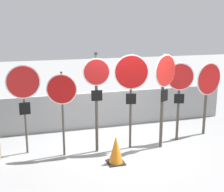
{
  "coord_description": "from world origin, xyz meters",
  "views": [
    {
      "loc": [
        -2.59,
        -7.44,
        3.29
      ],
      "look_at": [
        -0.37,
        0.0,
        1.43
      ],
      "focal_mm": 50.0,
      "sensor_mm": 36.0,
      "label": 1
    }
  ],
  "objects_px": {
    "stop_sign_5": "(180,86)",
    "traffic_cone_0": "(116,150)",
    "stop_sign_0": "(23,88)",
    "stop_sign_3": "(131,80)",
    "stop_sign_6": "(208,85)",
    "stop_sign_4": "(164,83)",
    "stop_sign_1": "(62,95)",
    "stop_sign_2": "(97,86)"
  },
  "relations": [
    {
      "from": "stop_sign_0",
      "to": "stop_sign_4",
      "type": "height_order",
      "value": "stop_sign_4"
    },
    {
      "from": "stop_sign_2",
      "to": "stop_sign_4",
      "type": "relative_size",
      "value": 1.03
    },
    {
      "from": "stop_sign_5",
      "to": "stop_sign_4",
      "type": "bearing_deg",
      "value": -135.53
    },
    {
      "from": "stop_sign_0",
      "to": "stop_sign_3",
      "type": "height_order",
      "value": "stop_sign_3"
    },
    {
      "from": "stop_sign_6",
      "to": "traffic_cone_0",
      "type": "xyz_separation_m",
      "value": [
        -3.13,
        -1.1,
        -1.18
      ]
    },
    {
      "from": "stop_sign_1",
      "to": "stop_sign_2",
      "type": "bearing_deg",
      "value": 14.79
    },
    {
      "from": "stop_sign_3",
      "to": "traffic_cone_0",
      "type": "relative_size",
      "value": 3.66
    },
    {
      "from": "stop_sign_3",
      "to": "stop_sign_6",
      "type": "distance_m",
      "value": 2.55
    },
    {
      "from": "stop_sign_3",
      "to": "stop_sign_2",
      "type": "bearing_deg",
      "value": -169.4
    },
    {
      "from": "stop_sign_1",
      "to": "traffic_cone_0",
      "type": "xyz_separation_m",
      "value": [
        1.12,
        -0.77,
        -1.24
      ]
    },
    {
      "from": "stop_sign_4",
      "to": "stop_sign_0",
      "type": "bearing_deg",
      "value": 141.47
    },
    {
      "from": "stop_sign_2",
      "to": "traffic_cone_0",
      "type": "xyz_separation_m",
      "value": [
        0.26,
        -0.77,
        -1.4
      ]
    },
    {
      "from": "stop_sign_2",
      "to": "stop_sign_6",
      "type": "relative_size",
      "value": 1.19
    },
    {
      "from": "stop_sign_3",
      "to": "stop_sign_5",
      "type": "relative_size",
      "value": 1.13
    },
    {
      "from": "stop_sign_3",
      "to": "traffic_cone_0",
      "type": "height_order",
      "value": "stop_sign_3"
    },
    {
      "from": "stop_sign_4",
      "to": "stop_sign_6",
      "type": "xyz_separation_m",
      "value": [
        1.66,
        0.54,
        -0.25
      ]
    },
    {
      "from": "stop_sign_5",
      "to": "traffic_cone_0",
      "type": "bearing_deg",
      "value": -140.22
    },
    {
      "from": "stop_sign_1",
      "to": "stop_sign_2",
      "type": "distance_m",
      "value": 0.87
    },
    {
      "from": "stop_sign_4",
      "to": "stop_sign_5",
      "type": "xyz_separation_m",
      "value": [
        0.62,
        0.33,
        -0.19
      ]
    },
    {
      "from": "stop_sign_5",
      "to": "traffic_cone_0",
      "type": "xyz_separation_m",
      "value": [
        -2.09,
        -0.88,
        -1.24
      ]
    },
    {
      "from": "stop_sign_2",
      "to": "stop_sign_4",
      "type": "xyz_separation_m",
      "value": [
        1.73,
        -0.21,
        0.03
      ]
    },
    {
      "from": "stop_sign_0",
      "to": "stop_sign_3",
      "type": "bearing_deg",
      "value": -14.5
    },
    {
      "from": "stop_sign_0",
      "to": "stop_sign_6",
      "type": "bearing_deg",
      "value": -5.66
    },
    {
      "from": "stop_sign_3",
      "to": "stop_sign_4",
      "type": "xyz_separation_m",
      "value": [
        0.84,
        -0.16,
        -0.07
      ]
    },
    {
      "from": "stop_sign_1",
      "to": "stop_sign_6",
      "type": "height_order",
      "value": "stop_sign_6"
    },
    {
      "from": "stop_sign_5",
      "to": "traffic_cone_0",
      "type": "height_order",
      "value": "stop_sign_5"
    },
    {
      "from": "stop_sign_4",
      "to": "traffic_cone_0",
      "type": "xyz_separation_m",
      "value": [
        -1.47,
        -0.56,
        -1.43
      ]
    },
    {
      "from": "stop_sign_0",
      "to": "traffic_cone_0",
      "type": "relative_size",
      "value": 3.35
    },
    {
      "from": "traffic_cone_0",
      "to": "stop_sign_6",
      "type": "bearing_deg",
      "value": 19.34
    },
    {
      "from": "stop_sign_3",
      "to": "stop_sign_0",
      "type": "bearing_deg",
      "value": -176.26
    },
    {
      "from": "stop_sign_6",
      "to": "traffic_cone_0",
      "type": "distance_m",
      "value": 3.52
    },
    {
      "from": "stop_sign_1",
      "to": "stop_sign_4",
      "type": "relative_size",
      "value": 0.85
    },
    {
      "from": "traffic_cone_0",
      "to": "stop_sign_5",
      "type": "bearing_deg",
      "value": 22.92
    },
    {
      "from": "stop_sign_3",
      "to": "stop_sign_4",
      "type": "bearing_deg",
      "value": 2.27
    },
    {
      "from": "stop_sign_1",
      "to": "stop_sign_5",
      "type": "relative_size",
      "value": 0.96
    },
    {
      "from": "stop_sign_3",
      "to": "stop_sign_4",
      "type": "height_order",
      "value": "stop_sign_4"
    },
    {
      "from": "stop_sign_0",
      "to": "stop_sign_4",
      "type": "relative_size",
      "value": 0.91
    },
    {
      "from": "stop_sign_1",
      "to": "stop_sign_4",
      "type": "height_order",
      "value": "stop_sign_4"
    },
    {
      "from": "stop_sign_5",
      "to": "stop_sign_6",
      "type": "relative_size",
      "value": 1.03
    },
    {
      "from": "stop_sign_2",
      "to": "traffic_cone_0",
      "type": "relative_size",
      "value": 3.77
    },
    {
      "from": "stop_sign_4",
      "to": "stop_sign_5",
      "type": "distance_m",
      "value": 0.73
    },
    {
      "from": "stop_sign_0",
      "to": "stop_sign_2",
      "type": "distance_m",
      "value": 1.78
    }
  ]
}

